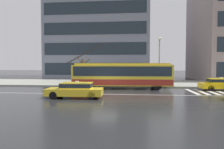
# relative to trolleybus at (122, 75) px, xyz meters

# --- Properties ---
(ground_plane) EXTENTS (160.00, 160.00, 0.00)m
(ground_plane) POSITION_rel_trolleybus_xyz_m (-1.59, -3.31, -1.59)
(ground_plane) COLOR #252628
(sidewalk_slab) EXTENTS (80.00, 10.00, 0.14)m
(sidewalk_slab) POSITION_rel_trolleybus_xyz_m (-1.59, 6.60, -1.52)
(sidewalk_slab) COLOR gray
(sidewalk_slab) RESTS_ON ground_plane
(crosswalk_stripe_edge_near) EXTENTS (0.44, 4.40, 0.01)m
(crosswalk_stripe_edge_near) POSITION_rel_trolleybus_xyz_m (7.18, -1.86, -1.59)
(crosswalk_stripe_edge_near) COLOR beige
(crosswalk_stripe_edge_near) RESTS_ON ground_plane
(crosswalk_stripe_inner_a) EXTENTS (0.44, 4.40, 0.01)m
(crosswalk_stripe_inner_a) POSITION_rel_trolleybus_xyz_m (8.08, -1.86, -1.59)
(crosswalk_stripe_inner_a) COLOR beige
(crosswalk_stripe_inner_a) RESTS_ON ground_plane
(crosswalk_stripe_center) EXTENTS (0.44, 4.40, 0.01)m
(crosswalk_stripe_center) POSITION_rel_trolleybus_xyz_m (8.98, -1.86, -1.59)
(crosswalk_stripe_center) COLOR beige
(crosswalk_stripe_center) RESTS_ON ground_plane
(crosswalk_stripe_inner_b) EXTENTS (0.44, 4.40, 0.01)m
(crosswalk_stripe_inner_b) POSITION_rel_trolleybus_xyz_m (9.88, -1.86, -1.59)
(crosswalk_stripe_inner_b) COLOR beige
(crosswalk_stripe_inner_b) RESTS_ON ground_plane
(lane_centre_line) EXTENTS (72.00, 0.14, 0.01)m
(lane_centre_line) POSITION_rel_trolleybus_xyz_m (-1.59, -4.51, -1.59)
(lane_centre_line) COLOR silver
(lane_centre_line) RESTS_ON ground_plane
(trolleybus) EXTENTS (11.87, 2.83, 5.08)m
(trolleybus) POSITION_rel_trolleybus_xyz_m (0.00, 0.00, 0.00)
(trolleybus) COLOR yellow
(trolleybus) RESTS_ON ground_plane
(taxi_oncoming_near) EXTENTS (4.62, 2.01, 1.39)m
(taxi_oncoming_near) POSITION_rel_trolleybus_xyz_m (-3.46, -6.80, -0.89)
(taxi_oncoming_near) COLOR yellow
(taxi_oncoming_near) RESTS_ON ground_plane
(taxi_ahead_of_bus) EXTENTS (4.72, 1.89, 1.39)m
(taxi_ahead_of_bus) POSITION_rel_trolleybus_xyz_m (10.64, -0.44, -0.89)
(taxi_ahead_of_bus) COLOR yellow
(taxi_ahead_of_bus) RESTS_ON ground_plane
(bus_shelter) EXTENTS (3.67, 1.56, 2.64)m
(bus_shelter) POSITION_rel_trolleybus_xyz_m (-0.33, 3.46, 0.48)
(bus_shelter) COLOR gray
(bus_shelter) RESTS_ON sidewalk_slab
(pedestrian_at_shelter) EXTENTS (0.99, 0.99, 1.99)m
(pedestrian_at_shelter) POSITION_rel_trolleybus_xyz_m (-4.07, 2.51, 0.12)
(pedestrian_at_shelter) COLOR brown
(pedestrian_at_shelter) RESTS_ON sidewalk_slab
(pedestrian_approaching_curb) EXTENTS (0.37, 0.37, 1.63)m
(pedestrian_approaching_curb) POSITION_rel_trolleybus_xyz_m (-0.01, 3.66, -0.49)
(pedestrian_approaching_curb) COLOR #494143
(pedestrian_approaching_curb) RESTS_ON sidewalk_slab
(pedestrian_walking_past) EXTENTS (1.28, 1.28, 2.03)m
(pedestrian_walking_past) POSITION_rel_trolleybus_xyz_m (-1.36, 3.83, 0.19)
(pedestrian_walking_past) COLOR #223247
(pedestrian_walking_past) RESTS_ON sidewalk_slab
(street_lamp) EXTENTS (0.60, 0.32, 5.93)m
(street_lamp) POSITION_rel_trolleybus_xyz_m (4.48, 2.68, 2.10)
(street_lamp) COLOR gray
(street_lamp) RESTS_ON sidewalk_slab
(street_tree_bare) EXTENTS (2.01, 1.36, 3.81)m
(street_tree_bare) POSITION_rel_trolleybus_xyz_m (-5.59, 4.37, 0.53)
(street_tree_bare) COLOR brown
(street_tree_bare) RESTS_ON sidewalk_slab
(office_tower_corner_left) EXTENTS (19.75, 15.43, 22.03)m
(office_tower_corner_left) POSITION_rel_trolleybus_xyz_m (-5.58, 20.24, 9.43)
(office_tower_corner_left) COLOR slate
(office_tower_corner_left) RESTS_ON ground_plane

